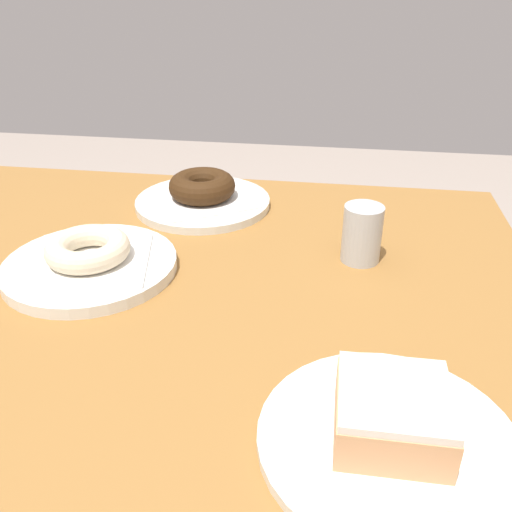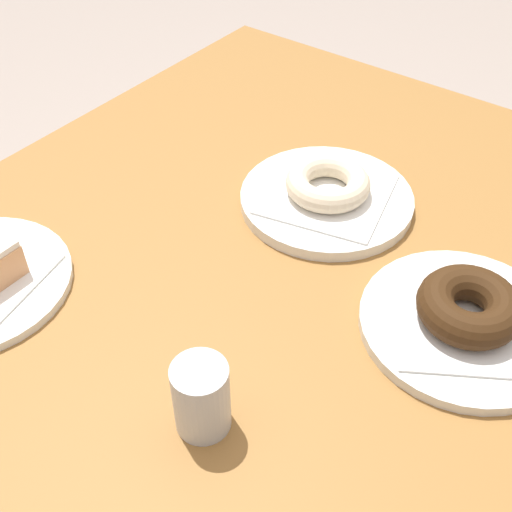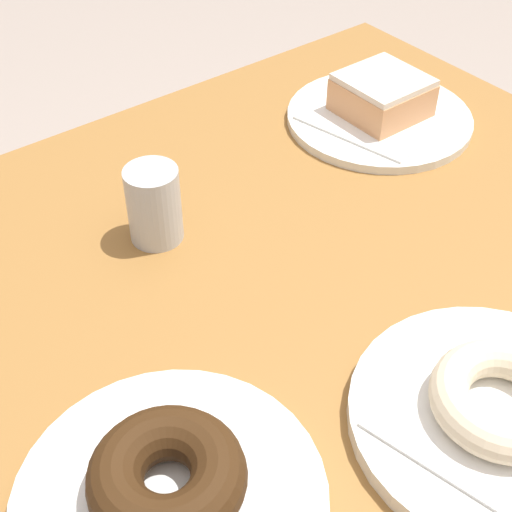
{
  "view_description": "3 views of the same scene",
  "coord_description": "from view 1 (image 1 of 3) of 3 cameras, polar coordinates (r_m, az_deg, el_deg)",
  "views": [
    {
      "loc": [
        -0.21,
        0.56,
        1.1
      ],
      "look_at": [
        -0.12,
        -0.04,
        0.78
      ],
      "focal_mm": 38.66,
      "sensor_mm": 36.0,
      "label": 1
    },
    {
      "loc": [
        -0.5,
        -0.36,
        1.27
      ],
      "look_at": [
        -0.07,
        -0.04,
        0.79
      ],
      "focal_mm": 46.01,
      "sensor_mm": 36.0,
      "label": 2
    },
    {
      "loc": [
        0.25,
        -0.38,
        1.22
      ],
      "look_at": [
        -0.13,
        -0.08,
        0.78
      ],
      "focal_mm": 51.81,
      "sensor_mm": 36.0,
      "label": 3
    }
  ],
  "objects": [
    {
      "name": "table",
      "position": [
        0.75,
        -9.41,
        -9.7
      ],
      "size": [
        0.96,
        0.79,
        0.74
      ],
      "color": "olive",
      "rests_on": "ground_plane"
    },
    {
      "name": "plate_chocolate_ring",
      "position": [
        0.92,
        -5.51,
        5.53
      ],
      "size": [
        0.22,
        0.22,
        0.01
      ],
      "primitive_type": "cylinder",
      "color": "silver",
      "rests_on": "table"
    },
    {
      "name": "napkin_chocolate_ring",
      "position": [
        0.91,
        -5.54,
        5.99
      ],
      "size": [
        0.2,
        0.2,
        0.0
      ],
      "primitive_type": "cube",
      "rotation": [
        0.0,
        0.0,
        0.55
      ],
      "color": "white",
      "rests_on": "plate_chocolate_ring"
    },
    {
      "name": "donut_chocolate_ring",
      "position": [
        0.9,
        -5.6,
        7.21
      ],
      "size": [
        0.11,
        0.11,
        0.04
      ],
      "primitive_type": "torus",
      "color": "#341F0D",
      "rests_on": "napkin_chocolate_ring"
    },
    {
      "name": "plate_sugar_ring",
      "position": [
        0.75,
        -16.75,
        -1.0
      ],
      "size": [
        0.22,
        0.22,
        0.02
      ],
      "primitive_type": "cylinder",
      "color": "silver",
      "rests_on": "table"
    },
    {
      "name": "napkin_sugar_ring",
      "position": [
        0.75,
        -16.85,
        -0.38
      ],
      "size": [
        0.18,
        0.18,
        0.0
      ],
      "primitive_type": "cube",
      "rotation": [
        0.0,
        0.0,
        0.23
      ],
      "color": "white",
      "rests_on": "plate_sugar_ring"
    },
    {
      "name": "donut_sugar_ring",
      "position": [
        0.74,
        -17.03,
        0.74
      ],
      "size": [
        0.11,
        0.11,
        0.03
      ],
      "primitive_type": "torus",
      "color": "beige",
      "rests_on": "napkin_sugar_ring"
    },
    {
      "name": "plate_glazed_square",
      "position": [
        0.5,
        13.5,
        -18.08
      ],
      "size": [
        0.22,
        0.22,
        0.01
      ],
      "primitive_type": "cylinder",
      "color": "silver",
      "rests_on": "table"
    },
    {
      "name": "napkin_glazed_square",
      "position": [
        0.5,
        13.59,
        -17.54
      ],
      "size": [
        0.18,
        0.18,
        0.0
      ],
      "primitive_type": "cube",
      "rotation": [
        0.0,
        0.0,
        0.22
      ],
      "color": "white",
      "rests_on": "plate_glazed_square"
    },
    {
      "name": "donut_glazed_square",
      "position": [
        0.48,
        13.94,
        -15.48
      ],
      "size": [
        0.09,
        0.09,
        0.05
      ],
      "color": "tan",
      "rests_on": "napkin_glazed_square"
    },
    {
      "name": "sugar_jar",
      "position": [
        0.74,
        10.91,
        2.27
      ],
      "size": [
        0.05,
        0.05,
        0.08
      ],
      "primitive_type": "cylinder",
      "color": "#B0B4B5",
      "rests_on": "table"
    }
  ]
}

